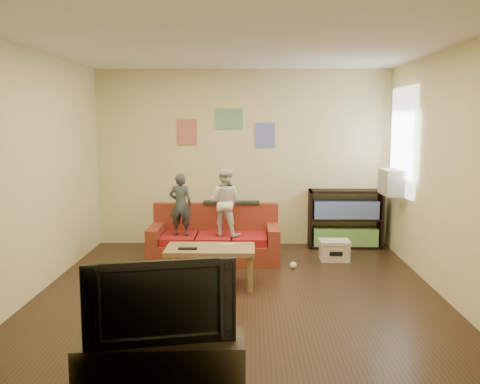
{
  "coord_description": "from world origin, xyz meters",
  "views": [
    {
      "loc": [
        0.13,
        -5.75,
        1.93
      ],
      "look_at": [
        0.0,
        0.8,
        1.05
      ],
      "focal_mm": 40.0,
      "sensor_mm": 36.0,
      "label": 1
    }
  ],
  "objects_px": {
    "sofa": "(215,241)",
    "child_b": "(225,202)",
    "child_a": "(181,205)",
    "tv_stand": "(161,369)",
    "television": "(160,299)",
    "bookshelf": "(345,222)",
    "coffee_table": "(210,253)",
    "file_box": "(334,250)"
  },
  "relations": [
    {
      "from": "television",
      "to": "child_b",
      "type": "bearing_deg",
      "value": 73.07
    },
    {
      "from": "sofa",
      "to": "tv_stand",
      "type": "height_order",
      "value": "sofa"
    },
    {
      "from": "sofa",
      "to": "child_a",
      "type": "distance_m",
      "value": 0.72
    },
    {
      "from": "sofa",
      "to": "file_box",
      "type": "relative_size",
      "value": 4.3
    },
    {
      "from": "sofa",
      "to": "tv_stand",
      "type": "bearing_deg",
      "value": -91.87
    },
    {
      "from": "bookshelf",
      "to": "child_b",
      "type": "bearing_deg",
      "value": -152.58
    },
    {
      "from": "sofa",
      "to": "child_b",
      "type": "relative_size",
      "value": 1.91
    },
    {
      "from": "coffee_table",
      "to": "television",
      "type": "bearing_deg",
      "value": -93.36
    },
    {
      "from": "coffee_table",
      "to": "television",
      "type": "height_order",
      "value": "television"
    },
    {
      "from": "child_b",
      "to": "tv_stand",
      "type": "bearing_deg",
      "value": 106.24
    },
    {
      "from": "tv_stand",
      "to": "television",
      "type": "xyz_separation_m",
      "value": [
        0.0,
        0.0,
        0.51
      ]
    },
    {
      "from": "child_a",
      "to": "television",
      "type": "xyz_separation_m",
      "value": [
        0.33,
        -3.62,
        -0.07
      ]
    },
    {
      "from": "sofa",
      "to": "tv_stand",
      "type": "distance_m",
      "value": 3.78
    },
    {
      "from": "sofa",
      "to": "file_box",
      "type": "distance_m",
      "value": 1.66
    },
    {
      "from": "bookshelf",
      "to": "file_box",
      "type": "distance_m",
      "value": 0.87
    },
    {
      "from": "tv_stand",
      "to": "television",
      "type": "height_order",
      "value": "television"
    },
    {
      "from": "bookshelf",
      "to": "file_box",
      "type": "xyz_separation_m",
      "value": [
        -0.28,
        -0.79,
        -0.25
      ]
    },
    {
      "from": "sofa",
      "to": "television",
      "type": "distance_m",
      "value": 3.81
    },
    {
      "from": "file_box",
      "to": "child_b",
      "type": "bearing_deg",
      "value": -174.68
    },
    {
      "from": "child_b",
      "to": "child_a",
      "type": "bearing_deg",
      "value": 20.53
    },
    {
      "from": "bookshelf",
      "to": "tv_stand",
      "type": "bearing_deg",
      "value": -114.39
    },
    {
      "from": "sofa",
      "to": "tv_stand",
      "type": "xyz_separation_m",
      "value": [
        -0.12,
        -3.78,
        -0.05
      ]
    },
    {
      "from": "file_box",
      "to": "television",
      "type": "bearing_deg",
      "value": -115.36
    },
    {
      "from": "child_b",
      "to": "television",
      "type": "height_order",
      "value": "child_b"
    },
    {
      "from": "coffee_table",
      "to": "tv_stand",
      "type": "height_order",
      "value": "coffee_table"
    },
    {
      "from": "child_a",
      "to": "coffee_table",
      "type": "xyz_separation_m",
      "value": [
        0.48,
        -1.05,
        -0.4
      ]
    },
    {
      "from": "child_a",
      "to": "tv_stand",
      "type": "xyz_separation_m",
      "value": [
        0.33,
        -3.62,
        -0.58
      ]
    },
    {
      "from": "child_a",
      "to": "child_b",
      "type": "bearing_deg",
      "value": -173.91
    },
    {
      "from": "television",
      "to": "tv_stand",
      "type": "bearing_deg",
      "value": 0.0
    },
    {
      "from": "child_a",
      "to": "coffee_table",
      "type": "bearing_deg",
      "value": 120.64
    },
    {
      "from": "sofa",
      "to": "child_a",
      "type": "relative_size",
      "value": 2.09
    },
    {
      "from": "coffee_table",
      "to": "television",
      "type": "distance_m",
      "value": 2.6
    },
    {
      "from": "child_a",
      "to": "coffee_table",
      "type": "distance_m",
      "value": 1.22
    },
    {
      "from": "child_a",
      "to": "tv_stand",
      "type": "relative_size",
      "value": 0.74
    },
    {
      "from": "sofa",
      "to": "file_box",
      "type": "xyz_separation_m",
      "value": [
        1.66,
        -0.02,
        -0.12
      ]
    },
    {
      "from": "child_b",
      "to": "file_box",
      "type": "height_order",
      "value": "child_b"
    },
    {
      "from": "child_b",
      "to": "television",
      "type": "relative_size",
      "value": 0.92
    },
    {
      "from": "bookshelf",
      "to": "coffee_table",
      "type": "bearing_deg",
      "value": -134.01
    },
    {
      "from": "sofa",
      "to": "file_box",
      "type": "bearing_deg",
      "value": -0.69
    },
    {
      "from": "bookshelf",
      "to": "file_box",
      "type": "relative_size",
      "value": 2.68
    },
    {
      "from": "tv_stand",
      "to": "child_a",
      "type": "bearing_deg",
      "value": 91.6
    },
    {
      "from": "coffee_table",
      "to": "file_box",
      "type": "xyz_separation_m",
      "value": [
        1.63,
        1.19,
        -0.25
      ]
    }
  ]
}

